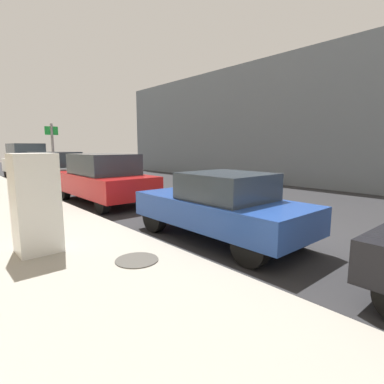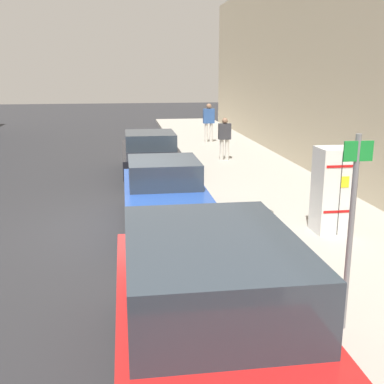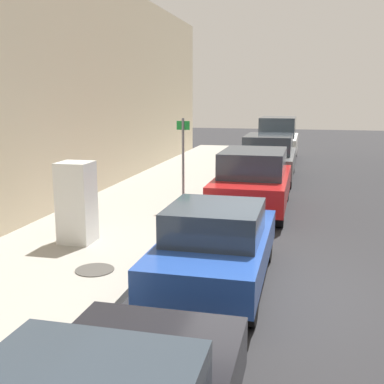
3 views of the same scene
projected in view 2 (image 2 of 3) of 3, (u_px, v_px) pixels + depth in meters
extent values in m
plane|color=#28282B|center=(130.00, 226.00, 10.63)|extent=(80.00, 80.00, 0.00)
cube|color=#9E998E|center=(302.00, 215.00, 11.16)|extent=(3.79, 44.00, 0.14)
cube|color=white|center=(333.00, 190.00, 9.61)|extent=(0.69, 0.65, 1.73)
cube|color=black|center=(340.00, 194.00, 9.30)|extent=(0.01, 0.01, 1.64)
cube|color=yellow|center=(345.00, 182.00, 9.24)|extent=(0.16, 0.01, 0.22)
cube|color=red|center=(342.00, 166.00, 9.16)|extent=(0.62, 0.01, 0.05)
cube|color=red|center=(339.00, 212.00, 9.38)|extent=(0.62, 0.01, 0.05)
cylinder|color=#47443F|center=(258.00, 212.00, 11.14)|extent=(0.70, 0.70, 0.02)
cylinder|color=slate|center=(350.00, 236.00, 5.86)|extent=(0.07, 0.07, 2.49)
cube|color=#198C33|center=(358.00, 151.00, 5.59)|extent=(0.36, 0.02, 0.24)
cylinder|color=beige|center=(211.00, 133.00, 21.77)|extent=(0.14, 0.14, 0.86)
cylinder|color=beige|center=(206.00, 133.00, 21.74)|extent=(0.14, 0.14, 0.86)
cube|color=#2D5193|center=(209.00, 116.00, 21.57)|extent=(0.50, 0.22, 0.64)
sphere|color=#8C664C|center=(209.00, 106.00, 21.46)|extent=(0.23, 0.23, 0.23)
cylinder|color=beige|center=(227.00, 149.00, 17.53)|extent=(0.14, 0.14, 0.76)
cylinder|color=beige|center=(222.00, 150.00, 17.50)|extent=(0.14, 0.14, 0.76)
cube|color=#333338|center=(225.00, 131.00, 17.35)|extent=(0.44, 0.22, 0.57)
sphere|color=#8C664C|center=(225.00, 121.00, 17.25)|extent=(0.20, 0.20, 0.20)
cube|color=black|center=(151.00, 157.00, 15.45)|extent=(1.79, 4.34, 0.55)
cube|color=#2D3842|center=(150.00, 140.00, 15.53)|extent=(1.57, 1.82, 0.50)
cylinder|color=black|center=(180.00, 175.00, 14.11)|extent=(0.22, 0.68, 0.68)
cylinder|color=black|center=(128.00, 177.00, 13.90)|extent=(0.22, 0.68, 0.68)
cylinder|color=black|center=(170.00, 157.00, 17.14)|extent=(0.22, 0.68, 0.68)
cylinder|color=black|center=(127.00, 158.00, 16.93)|extent=(0.22, 0.68, 0.68)
cube|color=#23479E|center=(165.00, 198.00, 10.49)|extent=(1.73, 4.00, 0.55)
cube|color=#2D3842|center=(164.00, 172.00, 10.54)|extent=(1.52, 1.68, 0.55)
cylinder|color=black|center=(209.00, 229.00, 9.31)|extent=(0.22, 0.70, 0.70)
cylinder|color=black|center=(133.00, 233.00, 9.11)|extent=(0.22, 0.70, 0.70)
cylinder|color=black|center=(189.00, 194.00, 12.00)|extent=(0.22, 0.70, 0.70)
cylinder|color=black|center=(130.00, 196.00, 11.80)|extent=(0.22, 0.70, 0.70)
cube|color=red|center=(211.00, 330.00, 5.09)|extent=(1.95, 4.43, 0.70)
cube|color=#2D3842|center=(211.00, 269.00, 4.91)|extent=(1.72, 2.44, 0.70)
cylinder|color=black|center=(248.00, 288.00, 6.86)|extent=(0.22, 0.66, 0.66)
cylinder|color=black|center=(129.00, 296.00, 6.63)|extent=(0.22, 0.66, 0.66)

